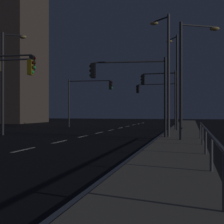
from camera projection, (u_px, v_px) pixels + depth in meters
name	position (u px, v px, depth m)	size (l,w,h in m)	color
ground_plane	(85.00, 136.00, 22.42)	(112.00, 112.00, 0.00)	black
sidewalk_right	(181.00, 137.00, 20.76)	(2.61, 77.00, 0.14)	gray
lane_markings_center	(99.00, 133.00, 25.81)	(0.14, 50.00, 0.01)	silver
lane_edge_line	(164.00, 133.00, 25.99)	(0.14, 53.00, 0.01)	silver
traffic_light_far_center	(130.00, 80.00, 19.88)	(4.89, 0.84, 5.02)	#2D3033
traffic_light_far_right	(88.00, 92.00, 35.15)	(5.12, 0.60, 5.46)	#38383D
traffic_light_mid_left	(160.00, 88.00, 29.14)	(3.33, 0.36, 5.42)	#4C4C51
traffic_light_mid_right	(4.00, 81.00, 20.00)	(3.73, 0.50, 5.30)	#2D3033
traffic_light_far_left	(158.00, 94.00, 36.93)	(5.01, 0.81, 5.11)	#4C4C51
traffic_light_overhead_east	(8.00, 78.00, 20.84)	(3.47, 0.52, 5.72)	#2D3033
street_lamp_median	(188.00, 68.00, 17.84)	(2.25, 1.28, 6.68)	#2D3033
street_lamp_across_street	(6.00, 74.00, 23.32)	(1.62, 1.01, 7.63)	#38383D
street_lamp_far_end	(176.00, 74.00, 27.45)	(1.14, 1.58, 8.30)	#38383D
street_lamp_corner	(166.00, 65.00, 20.25)	(1.40, 1.24, 7.84)	#4C4C51
barrier_fence	(208.00, 138.00, 10.04)	(0.09, 17.56, 0.98)	#59595E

